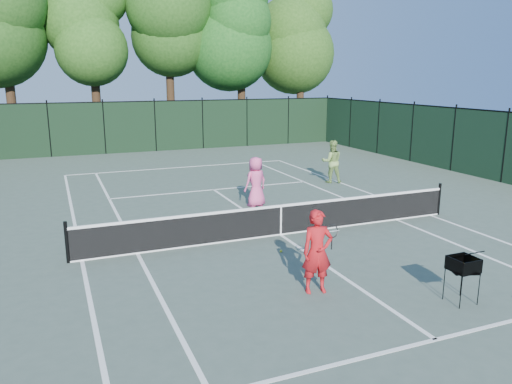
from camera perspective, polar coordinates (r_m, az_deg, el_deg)
name	(u,v)px	position (r m, az deg, el deg)	size (l,w,h in m)	color
ground	(281,235)	(14.57, 2.82, -4.92)	(90.00, 90.00, 0.00)	#46554A
sideline_doubles_left	(82,261)	(13.31, -19.27, -7.43)	(0.10, 23.77, 0.01)	white
sideline_doubles_right	(430,215)	(17.53, 19.29, -2.52)	(0.10, 23.77, 0.01)	white
sideline_singles_left	(137,254)	(13.43, -13.40, -6.86)	(0.10, 23.77, 0.01)	white
sideline_singles_right	(396,220)	(16.67, 15.75, -3.06)	(0.10, 23.77, 0.01)	white
baseline_far	(181,167)	(25.52, -8.61, 2.81)	(10.97, 0.10, 0.01)	white
service_line_near	(436,340)	(9.64, 19.85, -15.59)	(8.23, 0.10, 0.01)	white
service_line_far	(214,190)	(20.33, -4.86, 0.27)	(8.23, 0.10, 0.01)	white
center_service_line	(281,235)	(14.57, 2.82, -4.91)	(0.10, 12.80, 0.01)	white
tennis_net	(281,219)	(14.43, 2.84, -3.12)	(11.69, 0.09, 1.06)	black
fence_far	(155,127)	(31.24, -11.44, 7.34)	(24.00, 0.05, 3.00)	black
tree_1	(1,3)	(34.83, -27.16, 18.65)	(6.80, 6.80, 13.98)	black
tree_2	(91,23)	(34.60, -18.35, 17.83)	(6.00, 6.00, 12.40)	black
tree_3	(167,7)	(35.99, -10.11, 20.11)	(7.00, 7.00, 14.45)	black
tree_4	(241,22)	(36.67, -1.72, 18.81)	(6.20, 6.20, 12.97)	black
tree_5	(301,32)	(39.12, 5.22, 17.77)	(5.80, 5.80, 12.23)	black
coach	(317,252)	(10.64, 7.02, -6.78)	(1.02, 0.59, 1.81)	red
player_pink	(256,182)	(17.49, -0.02, 1.16)	(0.98, 0.76, 1.77)	#ED5394
player_green	(332,162)	(21.75, 8.65, 3.46)	(1.06, 0.94, 1.83)	#88AE57
ball_hopper	(463,265)	(10.95, 22.61, -7.68)	(0.65, 0.65, 0.97)	black
loose_ball_midcourt	(281,251)	(13.17, 2.88, -6.76)	(0.07, 0.07, 0.07)	#C4D42B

